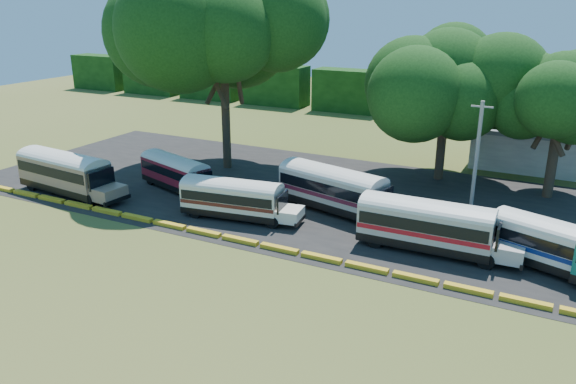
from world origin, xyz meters
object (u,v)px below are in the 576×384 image
at_px(bus_beige, 66,171).
at_px(bus_cream_west, 234,197).
at_px(bus_red, 176,171).
at_px(tree_west, 222,25).
at_px(bus_white_red, 429,223).

bearing_deg(bus_beige, bus_cream_west, 11.37).
distance_m(bus_red, bus_cream_west, 8.68).
bearing_deg(bus_cream_west, bus_beige, 178.12).
height_order(bus_red, tree_west, tree_west).
bearing_deg(bus_beige, tree_west, 64.10).
xyz_separation_m(bus_red, bus_cream_west, (7.99, -3.40, 0.03)).
bearing_deg(bus_white_red, tree_west, 154.34).
bearing_deg(bus_cream_west, bus_red, 149.04).
bearing_deg(bus_red, bus_beige, -127.93).
relative_size(bus_beige, bus_cream_west, 1.17).
xyz_separation_m(bus_beige, bus_white_red, (29.78, 2.49, -0.10)).
xyz_separation_m(bus_beige, bus_red, (7.54, 5.04, -0.35)).
height_order(bus_beige, tree_west, tree_west).
bearing_deg(bus_white_red, bus_red, 172.67).
bearing_deg(tree_west, bus_beige, -121.23).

